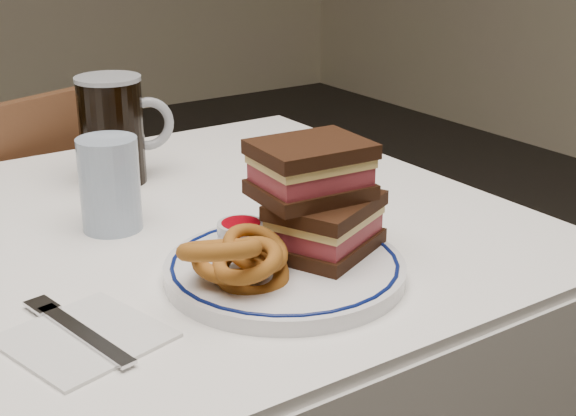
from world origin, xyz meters
TOP-DOWN VIEW (x-y plane):
  - dining_table at (0.00, 0.00)m, footprint 1.27×0.87m
  - chair_far at (0.15, 0.62)m, footprint 0.50×0.50m
  - main_plate at (0.21, -0.22)m, footprint 0.28×0.28m
  - reuben_sandwich at (0.26, -0.21)m, footprint 0.16×0.15m
  - onion_rings_main at (0.14, -0.24)m, footprint 0.14×0.12m
  - ketchup_ramekin at (0.19, -0.16)m, footprint 0.06×0.06m
  - beer_mug at (0.18, 0.22)m, footprint 0.15×0.10m
  - water_glass at (0.10, 0.04)m, footprint 0.08×0.08m
  - napkin_fork at (-0.04, -0.22)m, footprint 0.17×0.19m

SIDE VIEW (x-z plane):
  - chair_far at x=0.15m, z-range 0.04..0.87m
  - dining_table at x=0.00m, z-range 0.27..1.02m
  - napkin_fork at x=-0.04m, z-range 0.75..0.76m
  - main_plate at x=0.21m, z-range 0.75..0.77m
  - ketchup_ramekin at x=0.19m, z-range 0.77..0.80m
  - onion_rings_main at x=0.14m, z-range 0.75..0.85m
  - water_glass at x=0.10m, z-range 0.75..0.88m
  - beer_mug at x=0.18m, z-range 0.75..0.92m
  - reuben_sandwich at x=0.26m, z-range 0.77..0.90m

